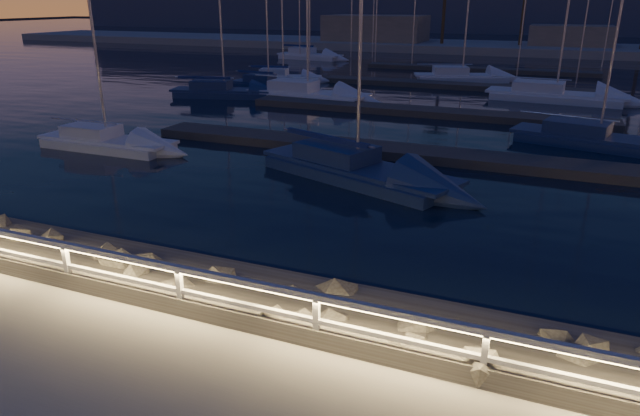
% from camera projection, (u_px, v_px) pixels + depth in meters
% --- Properties ---
extents(ground, '(400.00, 400.00, 0.00)m').
position_uv_depth(ground, '(143.00, 303.00, 12.06)').
color(ground, gray).
rests_on(ground, ground).
extents(harbor_water, '(400.00, 440.00, 0.60)m').
position_uv_depth(harbor_water, '(439.00, 107.00, 39.45)').
color(harbor_water, black).
rests_on(harbor_water, ground).
extents(guard_rail, '(44.11, 0.12, 1.06)m').
position_uv_depth(guard_rail, '(136.00, 269.00, 11.82)').
color(guard_rail, silver).
rests_on(guard_rail, ground).
extents(floating_docks, '(22.00, 36.00, 0.40)m').
position_uv_depth(floating_docks, '(443.00, 96.00, 40.37)').
color(floating_docks, '#504A42').
rests_on(floating_docks, ground).
extents(far_shore, '(160.00, 14.00, 5.20)m').
position_uv_depth(far_shore, '(503.00, 45.00, 76.19)').
color(far_shore, gray).
rests_on(far_shore, ground).
extents(distant_hills, '(230.00, 37.50, 18.00)m').
position_uv_depth(distant_hills, '(435.00, 5.00, 134.28)').
color(distant_hills, '#394159').
rests_on(distant_hills, ground).
extents(sailboat_b, '(6.90, 2.14, 11.70)m').
position_uv_depth(sailboat_b, '(104.00, 140.00, 26.84)').
color(sailboat_b, silver).
rests_on(sailboat_b, ground).
extents(sailboat_c, '(8.77, 5.21, 14.41)m').
position_uv_depth(sailboat_c, '(353.00, 167.00, 22.43)').
color(sailboat_c, navy).
rests_on(sailboat_c, ground).
extents(sailboat_e, '(6.41, 2.30, 10.78)m').
position_uv_depth(sailboat_e, '(267.00, 83.00, 44.87)').
color(sailboat_e, navy).
rests_on(sailboat_e, ground).
extents(sailboat_f, '(8.87, 3.16, 14.86)m').
position_uv_depth(sailboat_f, '(305.00, 93.00, 39.69)').
color(sailboat_f, silver).
rests_on(sailboat_f, ground).
extents(sailboat_g, '(8.20, 4.05, 13.41)m').
position_uv_depth(sailboat_g, '(594.00, 138.00, 27.25)').
color(sailboat_g, navy).
rests_on(sailboat_g, ground).
extents(sailboat_i, '(6.58, 3.18, 10.87)m').
position_uv_depth(sailboat_i, '(281.00, 77.00, 48.72)').
color(sailboat_i, silver).
rests_on(sailboat_i, ground).
extents(sailboat_j, '(7.85, 4.01, 12.90)m').
position_uv_depth(sailboat_j, '(222.00, 91.00, 41.08)').
color(sailboat_j, navy).
rests_on(sailboat_j, ground).
extents(sailboat_k, '(9.33, 3.44, 15.51)m').
position_uv_depth(sailboat_k, '(552.00, 94.00, 39.40)').
color(sailboat_k, silver).
rests_on(sailboat_k, ground).
extents(sailboat_m, '(8.11, 3.30, 13.52)m').
position_uv_depth(sailboat_m, '(308.00, 55.00, 66.87)').
color(sailboat_m, silver).
rests_on(sailboat_m, ground).
extents(sailboat_n, '(8.33, 4.82, 13.73)m').
position_uv_depth(sailboat_n, '(460.00, 76.00, 48.97)').
color(sailboat_n, silver).
rests_on(sailboat_n, ground).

